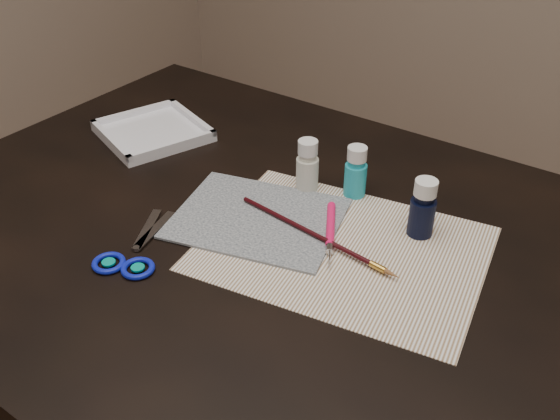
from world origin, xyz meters
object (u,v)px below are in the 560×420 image
Objects in this scene: canvas at (257,218)px; palette_tray at (153,131)px; paint_bottle_white at (307,166)px; paint_bottle_navy at (423,208)px; scissors at (137,241)px; paint_bottle_cyan at (356,172)px; paper at (343,248)px.

palette_tray is at bearing 161.71° from canvas.
paint_bottle_white is 0.22m from paint_bottle_navy.
canvas is 1.37× the size of scissors.
paint_bottle_cyan is at bearing 163.77° from paint_bottle_navy.
paint_bottle_white reaches higher than paint_bottle_cyan.
paper is 2.21× the size of palette_tray.
paint_bottle_cyan is at bearing 22.42° from paint_bottle_white.
palette_tray is (-0.24, 0.28, 0.01)m from scissors.
paint_bottle_cyan reaches higher than scissors.
paint_bottle_cyan is at bearing 113.39° from paper.
scissors is at bearing -125.48° from canvas.
paint_bottle_cyan is 0.38m from scissors.
paint_bottle_white is (-0.14, 0.11, 0.05)m from paper.
palette_tray is at bearing 168.50° from paper.
paint_bottle_navy reaches higher than canvas.
paper is at bearing 5.01° from canvas.
palette_tray is at bearing 179.98° from paint_bottle_navy.
paper is 0.18m from paint_bottle_white.
palette_tray is at bearing -178.59° from paint_bottle_white.
canvas is 2.84× the size of paint_bottle_cyan.
canvas is 1.39× the size of palette_tray.
canvas is at bearing -174.99° from paper.
paper is 4.40× the size of paint_bottle_white.
paint_bottle_white is 0.31m from scissors.
paper is 0.32m from scissors.
paint_bottle_navy reaches higher than palette_tray.
paint_bottle_navy is (0.22, -0.01, 0.00)m from paint_bottle_white.
paint_bottle_cyan is 0.95× the size of paint_bottle_navy.
paint_bottle_cyan is 0.49× the size of palette_tray.
paint_bottle_navy is 0.58m from palette_tray.
paint_bottle_white is 0.37m from palette_tray.
paint_bottle_white reaches higher than palette_tray.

